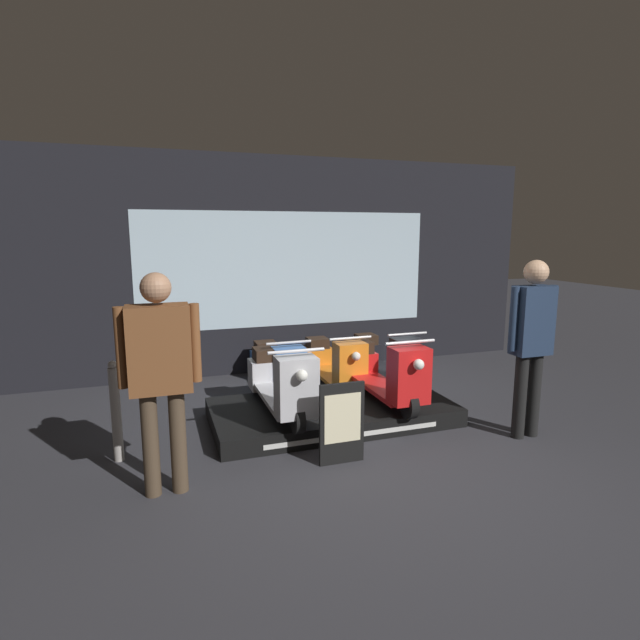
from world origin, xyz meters
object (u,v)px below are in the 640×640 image
(price_sign_board, at_px, (342,423))
(street_bollard, at_px, (116,411))
(scooter_display_left, at_px, (280,382))
(scooter_display_right, at_px, (382,372))
(scooter_backrow_2, at_px, (385,359))
(scooter_backrow_0, at_px, (277,369))
(person_left_browsing, at_px, (160,364))
(person_right_browsing, at_px, (531,335))
(scooter_backrow_1, at_px, (333,364))

(price_sign_board, distance_m, street_bollard, 2.08)
(scooter_display_left, bearing_deg, scooter_display_right, 0.00)
(scooter_display_left, height_order, scooter_backrow_2, scooter_display_left)
(scooter_display_left, height_order, scooter_backrow_0, scooter_display_left)
(person_left_browsing, distance_m, price_sign_board, 1.70)
(person_left_browsing, relative_size, person_right_browsing, 0.98)
(scooter_backrow_0, distance_m, scooter_backrow_2, 1.58)
(scooter_backrow_2, bearing_deg, person_right_browsing, -77.24)
(scooter_display_left, bearing_deg, person_right_browsing, -23.66)
(person_left_browsing, height_order, street_bollard, person_left_browsing)
(scooter_display_left, distance_m, price_sign_board, 1.05)
(scooter_backrow_1, distance_m, scooter_backrow_2, 0.79)
(scooter_backrow_1, distance_m, person_left_browsing, 3.29)
(scooter_display_right, bearing_deg, scooter_display_left, 180.00)
(scooter_backrow_2, distance_m, street_bollard, 3.78)
(price_sign_board, bearing_deg, person_right_browsing, -1.13)
(scooter_backrow_1, bearing_deg, scooter_backrow_0, 180.00)
(scooter_backrow_0, xyz_separation_m, price_sign_board, (0.07, -2.21, 0.07))
(scooter_backrow_1, relative_size, street_bollard, 1.79)
(scooter_display_right, bearing_deg, street_bollard, -174.43)
(price_sign_board, bearing_deg, person_left_browsing, -178.52)
(person_left_browsing, bearing_deg, scooter_display_left, 40.14)
(scooter_display_right, distance_m, scooter_backrow_2, 1.39)
(scooter_backrow_1, relative_size, price_sign_board, 2.25)
(person_right_browsing, relative_size, price_sign_board, 2.40)
(scooter_backrow_0, distance_m, street_bollard, 2.41)
(scooter_display_left, distance_m, person_left_browsing, 1.70)
(scooter_backrow_0, height_order, street_bollard, street_bollard)
(scooter_backrow_0, bearing_deg, person_right_browsing, -47.11)
(scooter_display_right, xyz_separation_m, person_right_browsing, (1.15, -1.03, 0.56))
(scooter_backrow_0, distance_m, scooter_backrow_1, 0.79)
(scooter_display_left, relative_size, person_right_browsing, 0.94)
(scooter_backrow_2, bearing_deg, scooter_backrow_0, 180.00)
(scooter_backrow_2, height_order, street_bollard, street_bollard)
(scooter_display_left, height_order, street_bollard, scooter_display_left)
(scooter_display_left, xyz_separation_m, scooter_backrow_1, (1.05, 1.22, -0.20))
(scooter_backrow_0, height_order, scooter_backrow_2, same)
(scooter_backrow_2, xyz_separation_m, street_bollard, (-3.47, -1.50, 0.16))
(person_right_browsing, relative_size, street_bollard, 1.91)
(scooter_backrow_1, height_order, person_left_browsing, person_left_browsing)
(scooter_display_left, xyz_separation_m, price_sign_board, (0.32, -0.99, -0.13))
(person_right_browsing, xyz_separation_m, street_bollard, (-3.98, 0.75, -0.60))
(scooter_display_left, bearing_deg, price_sign_board, -71.92)
(person_right_browsing, height_order, street_bollard, person_right_browsing)
(scooter_display_right, bearing_deg, price_sign_board, -131.56)
(street_bollard, bearing_deg, scooter_display_left, 9.62)
(scooter_display_right, relative_size, person_left_browsing, 0.95)
(scooter_backrow_1, bearing_deg, person_right_browsing, -59.98)
(scooter_display_right, xyz_separation_m, scooter_backrow_0, (-0.94, 1.22, -0.20))
(street_bollard, bearing_deg, person_left_browsing, -61.86)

